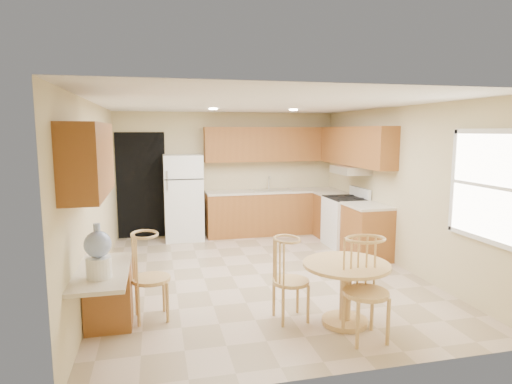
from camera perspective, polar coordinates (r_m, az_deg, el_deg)
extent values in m
plane|color=tan|center=(6.51, 0.44, -10.89)|extent=(5.50, 5.50, 0.00)
cube|color=white|center=(6.16, 0.46, 11.65)|extent=(4.50, 5.50, 0.02)
cube|color=#CBBE89|center=(8.89, -3.74, 2.49)|extent=(4.50, 0.02, 2.50)
cube|color=#CBBE89|center=(3.65, 10.76, -5.84)|extent=(4.50, 0.02, 2.50)
cube|color=#CBBE89|center=(6.09, -20.58, -0.61)|extent=(0.02, 5.50, 2.50)
cube|color=#CBBE89|center=(7.09, 18.42, 0.65)|extent=(0.02, 5.50, 2.50)
cube|color=black|center=(8.78, -15.05, 0.84)|extent=(0.90, 0.02, 2.10)
cube|color=#955826|center=(8.91, 2.19, -2.79)|extent=(2.75, 0.60, 0.87)
cube|color=beige|center=(8.83, 2.21, 0.11)|extent=(2.75, 0.63, 0.04)
cube|color=#955826|center=(8.71, 10.09, -3.17)|extent=(0.60, 0.59, 0.87)
cube|color=beige|center=(8.63, 10.16, -0.20)|extent=(0.63, 0.59, 0.04)
cube|color=#955826|center=(7.42, 14.54, -5.26)|extent=(0.60, 0.80, 0.87)
cube|color=beige|center=(7.33, 14.66, -1.80)|extent=(0.63, 0.80, 0.04)
cube|color=#955826|center=(8.88, 2.01, 6.37)|extent=(2.75, 0.33, 0.70)
cube|color=#955826|center=(8.02, 13.06, 5.98)|extent=(0.33, 2.42, 0.70)
cube|color=#955826|center=(4.43, -21.43, 4.06)|extent=(0.33, 1.40, 0.70)
cube|color=silver|center=(8.82, 2.05, 0.25)|extent=(0.78, 0.44, 0.01)
cube|color=silver|center=(7.98, 12.51, 2.89)|extent=(0.50, 0.76, 0.14)
cube|color=#955826|center=(5.01, -19.08, -12.92)|extent=(0.48, 0.42, 0.72)
cube|color=beige|center=(4.53, -19.80, -10.00)|extent=(0.50, 1.20, 0.04)
cube|color=white|center=(5.57, 28.34, 0.74)|extent=(0.05, 1.00, 1.20)
cube|color=white|center=(5.53, 28.69, 7.13)|extent=(0.05, 1.10, 0.06)
cube|color=white|center=(5.66, 27.84, -5.49)|extent=(0.05, 1.10, 0.06)
cube|color=white|center=(5.97, 24.91, 1.39)|extent=(0.05, 0.06, 1.28)
cylinder|color=white|center=(7.25, -5.74, 10.96)|extent=(0.14, 0.14, 0.02)
cylinder|color=white|center=(7.56, 5.02, 10.86)|extent=(0.14, 0.14, 0.02)
cube|color=white|center=(8.49, -9.66, -0.71)|extent=(0.74, 0.69, 1.67)
cube|color=black|center=(8.10, -9.57, 1.67)|extent=(0.72, 0.01, 0.02)
cube|color=silver|center=(8.08, -11.73, 0.90)|extent=(0.03, 0.03, 0.18)
cube|color=silver|center=(8.06, -11.77, 2.29)|extent=(0.03, 0.03, 0.14)
cube|color=white|center=(8.09, 11.78, -3.97)|extent=(0.65, 0.76, 0.90)
cube|color=black|center=(8.01, 11.88, -0.78)|extent=(0.64, 0.75, 0.02)
cube|color=white|center=(8.12, 13.69, -0.04)|extent=(0.06, 0.76, 0.18)
cylinder|color=tan|center=(5.05, 11.72, -16.53)|extent=(0.51, 0.51, 0.05)
cylinder|color=tan|center=(4.93, 11.83, -13.23)|extent=(0.13, 0.13, 0.63)
cylinder|color=tan|center=(4.82, 11.95, -9.46)|extent=(0.94, 0.94, 0.04)
cylinder|color=tan|center=(4.92, 4.67, -11.81)|extent=(0.42, 0.42, 0.04)
cylinder|color=tan|center=(5.09, 2.47, -13.77)|extent=(0.04, 0.04, 0.45)
cylinder|color=tan|center=(5.18, 5.73, -13.44)|extent=(0.04, 0.04, 0.45)
cylinder|color=tan|center=(4.83, 3.46, -15.04)|extent=(0.04, 0.04, 0.45)
cylinder|color=tan|center=(4.92, 6.89, -14.65)|extent=(0.04, 0.04, 0.45)
cylinder|color=tan|center=(4.59, 14.46, -12.90)|extent=(0.46, 0.46, 0.04)
cylinder|color=tan|center=(4.75, 11.58, -15.29)|extent=(0.04, 0.04, 0.49)
cylinder|color=tan|center=(4.89, 15.20, -14.71)|extent=(0.04, 0.04, 0.49)
cylinder|color=tan|center=(4.48, 13.41, -16.84)|extent=(0.04, 0.04, 0.49)
cylinder|color=tan|center=(4.63, 17.21, -16.15)|extent=(0.04, 0.04, 0.49)
cylinder|color=tan|center=(5.06, -13.83, -11.19)|extent=(0.44, 0.44, 0.04)
cylinder|color=tan|center=(5.29, -15.46, -13.08)|extent=(0.04, 0.04, 0.47)
cylinder|color=tan|center=(5.28, -11.99, -12.98)|extent=(0.04, 0.04, 0.47)
cylinder|color=tan|center=(5.00, -15.60, -14.36)|extent=(0.04, 0.04, 0.47)
cylinder|color=tan|center=(4.99, -11.90, -14.26)|extent=(0.04, 0.04, 0.47)
cylinder|color=white|center=(4.28, -20.21, -9.42)|extent=(0.23, 0.23, 0.19)
sphere|color=#8DA4DB|center=(4.22, -20.36, -6.55)|extent=(0.25, 0.25, 0.25)
cylinder|color=#8DA4DB|center=(4.18, -20.47, -4.43)|extent=(0.06, 0.06, 0.07)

